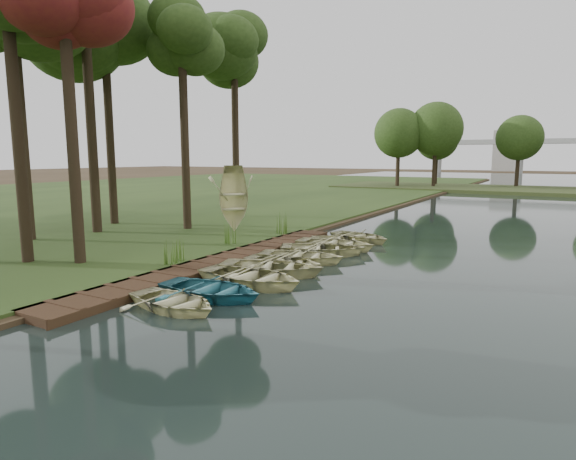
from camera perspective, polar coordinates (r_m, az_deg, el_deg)
The scene contains 26 objects.
ground at distance 18.32m, azimuth -3.71°, elevation -4.74°, with size 300.00×300.00×0.00m, color #3D2F1D.
boardwalk at distance 19.20m, azimuth -7.71°, elevation -3.72°, with size 1.60×16.00×0.30m, color #362315.
peninsula at distance 65.02m, azimuth 28.09°, elevation 4.11°, with size 50.00×14.00×0.45m, color #36431D.
far_trees at distance 65.11m, azimuth 25.51°, elevation 9.77°, with size 45.60×5.60×8.80m.
building_b at distance 160.56m, azimuth 24.67°, elevation 8.52°, with size 8.00×8.00×12.00m, color #A5A5A0.
rowboat_0 at distance 13.79m, azimuth -13.42°, elevation -7.93°, with size 2.15×3.01×0.62m, color beige.
rowboat_1 at distance 14.65m, azimuth -9.15°, elevation -6.67°, with size 2.40×3.36×0.70m, color teal.
rowboat_2 at distance 15.88m, azimuth -4.45°, elevation -5.22°, with size 2.69×3.77×0.78m, color beige.
rowboat_3 at distance 17.18m, azimuth -1.93°, elevation -4.13°, with size 2.68×3.75×0.78m, color beige.
rowboat_4 at distance 18.31m, azimuth -0.52°, elevation -3.53°, with size 2.24×3.14×0.65m, color beige.
rowboat_5 at distance 19.19m, azimuth 1.58°, elevation -2.87°, with size 2.45×3.44×0.71m, color beige.
rowboat_6 at distance 20.74m, azimuth 4.23°, elevation -1.95°, with size 2.62×3.66×0.76m, color beige.
rowboat_7 at distance 21.90m, azimuth 5.62°, elevation -1.41°, with size 2.59×3.62×0.75m, color beige.
rowboat_8 at distance 23.40m, azimuth 6.55°, elevation -0.91°, with size 2.23×3.12×0.65m, color beige.
rowboat_9 at distance 24.21m, azimuth 8.52°, elevation -0.59°, with size 2.34×3.27×0.68m, color beige.
stored_rowboat at distance 25.75m, azimuth -6.49°, elevation 0.62°, with size 2.50×3.50×0.73m, color beige.
tree_0 at distance 21.11m, azimuth -30.30°, elevation 21.31°, with size 4.43×4.43×10.95m.
tree_1 at distance 26.78m, azimuth -29.83°, elevation 21.05°, with size 4.90×4.90×12.37m.
tree_2 at distance 19.97m, azimuth -24.97°, elevation 21.38°, with size 3.42×3.42×10.24m.
tree_4 at distance 27.75m, azimuth -12.50°, elevation 21.30°, with size 3.89×3.89×11.96m.
tree_5 at distance 31.23m, azimuth -20.98°, elevation 21.40°, with size 5.84×5.84×13.67m.
tree_6 at distance 33.03m, azimuth -6.40°, elevation 19.67°, with size 4.53×4.53×12.34m.
reeds_0 at distance 18.34m, azimuth -13.76°, elevation -2.64°, with size 0.60×0.60×0.86m, color #3F661E.
reeds_1 at distance 18.82m, azimuth -12.90°, elevation -2.26°, with size 0.60×0.60×0.89m, color #3F661E.
reeds_2 at distance 22.09m, azimuth -6.91°, elevation -0.37°, with size 0.60×0.60×0.99m, color #3F661E.
reeds_3 at distance 24.83m, azimuth -0.67°, elevation 0.87°, with size 0.60×0.60×1.15m, color #3F661E.
Camera 1 is at (9.83, -14.87, 4.25)m, focal length 30.00 mm.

